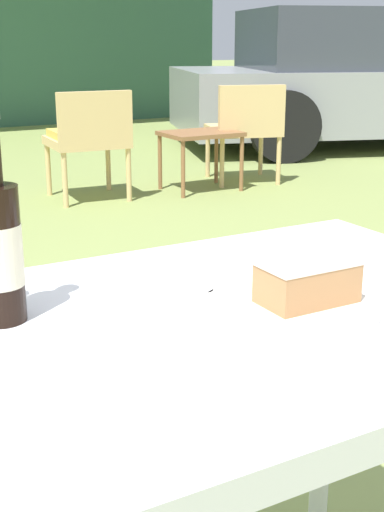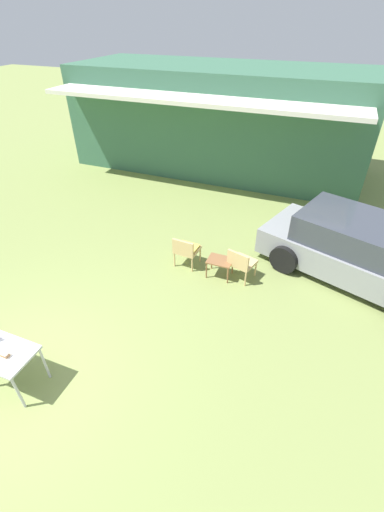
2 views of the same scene
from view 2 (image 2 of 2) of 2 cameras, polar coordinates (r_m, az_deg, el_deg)
name	(u,v)px [view 2 (image 2 of 2)]	position (r m, az deg, el deg)	size (l,w,h in m)	color
ground_plane	(18,382)	(6.49, -27.03, -18.25)	(60.00, 60.00, 0.00)	olive
cabin_building	(219,118)	(13.16, 4.53, 21.89)	(10.01, 4.99, 3.38)	#38664C
parked_car	(357,250)	(8.17, 25.77, 0.92)	(4.42, 2.94, 1.36)	gray
wicker_chair_cushioned	(186,249)	(7.75, -0.95, 1.19)	(0.54, 0.53, 0.76)	tan
wicker_chair_plain	(241,262)	(7.43, 8.17, -0.99)	(0.63, 0.61, 0.76)	tan
garden_side_table	(220,262)	(7.49, 4.68, -0.99)	(0.54, 0.41, 0.43)	brown
patio_table	(4,356)	(6.00, -28.78, -14.38)	(0.91, 0.63, 0.75)	silver
cake_on_plate	(4,355)	(5.86, -28.83, -14.25)	(0.23, 0.23, 0.08)	silver
fork	(0,354)	(5.93, -29.32, -14.04)	(0.17, 0.05, 0.01)	silver
loose_bottle_cap	(6,349)	(5.96, -28.57, -13.41)	(0.03, 0.03, 0.01)	silver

